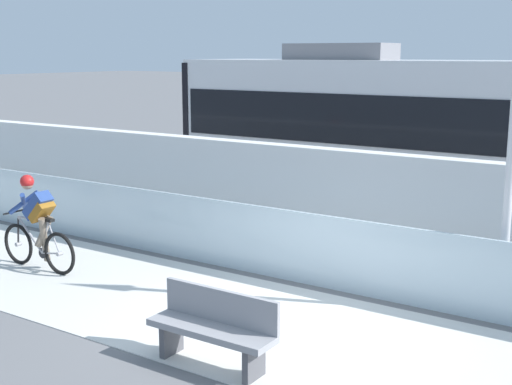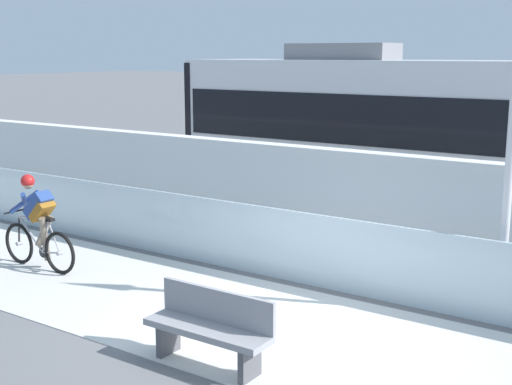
{
  "view_description": "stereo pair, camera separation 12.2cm",
  "coord_description": "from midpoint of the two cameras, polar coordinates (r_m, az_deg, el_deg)",
  "views": [
    {
      "loc": [
        4.55,
        -7.29,
        3.59
      ],
      "look_at": [
        -1.85,
        2.35,
        1.25
      ],
      "focal_mm": 48.35,
      "sensor_mm": 36.0,
      "label": 1
    },
    {
      "loc": [
        4.65,
        -7.22,
        3.59
      ],
      "look_at": [
        -1.85,
        2.35,
        1.25
      ],
      "focal_mm": 48.35,
      "sensor_mm": 36.0,
      "label": 2
    }
  ],
  "objects": [
    {
      "name": "concrete_barrier_wall",
      "position": [
        12.13,
        10.44,
        -1.29
      ],
      "size": [
        32.0,
        0.36,
        1.92
      ],
      "primitive_type": "cube",
      "color": "white",
      "rests_on": "ground"
    },
    {
      "name": "bike_path_deck",
      "position": [
        9.31,
        1.12,
        -11.21
      ],
      "size": [
        32.0,
        3.2,
        0.01
      ],
      "primitive_type": "cube",
      "color": "silver",
      "rests_on": "ground"
    },
    {
      "name": "ground_plane",
      "position": [
        9.31,
        1.12,
        -11.25
      ],
      "size": [
        200.0,
        200.0,
        0.0
      ],
      "primitive_type": "plane",
      "color": "slate"
    },
    {
      "name": "glass_parapet",
      "position": [
        10.64,
        6.51,
        -5.09
      ],
      "size": [
        32.0,
        0.05,
        1.16
      ],
      "primitive_type": "cube",
      "color": "silver",
      "rests_on": "ground"
    },
    {
      "name": "tram_rail_far",
      "position": [
        15.93,
        15.9,
        -2.02
      ],
      "size": [
        32.0,
        0.08,
        0.01
      ],
      "primitive_type": "cube",
      "color": "#595654",
      "rests_on": "ground"
    },
    {
      "name": "tram",
      "position": [
        15.13,
        13.29,
        4.69
      ],
      "size": [
        11.06,
        2.54,
        3.81
      ],
      "color": "silver",
      "rests_on": "ground"
    },
    {
      "name": "bench",
      "position": [
        8.17,
        -3.92,
        -10.99
      ],
      "size": [
        1.6,
        0.45,
        0.89
      ],
      "color": "gray",
      "rests_on": "ground"
    },
    {
      "name": "cyclist_on_bike",
      "position": [
        12.11,
        -17.93,
        -2.53
      ],
      "size": [
        1.77,
        0.58,
        1.61
      ],
      "color": "black",
      "rests_on": "ground"
    },
    {
      "name": "tram_rail_near",
      "position": [
        14.6,
        14.17,
        -3.14
      ],
      "size": [
        32.0,
        0.08,
        0.01
      ],
      "primitive_type": "cube",
      "color": "#595654",
      "rests_on": "ground"
    }
  ]
}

